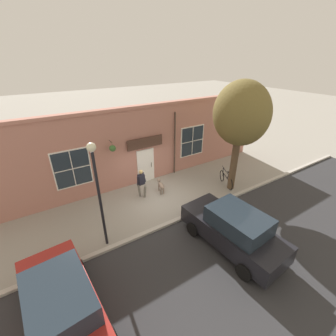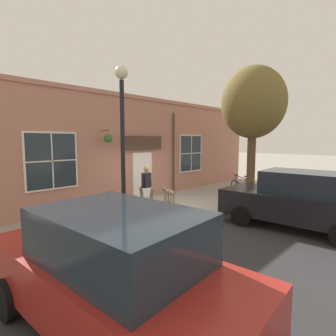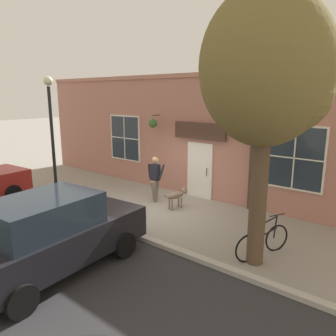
% 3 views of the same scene
% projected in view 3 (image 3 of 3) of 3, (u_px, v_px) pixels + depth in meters
% --- Properties ---
extents(ground_plane, '(90.00, 90.00, 0.00)m').
position_uv_depth(ground_plane, '(157.00, 210.00, 11.15)').
color(ground_plane, gray).
extents(storefront_facade, '(0.95, 18.00, 4.64)m').
position_uv_depth(storefront_facade, '(197.00, 136.00, 12.41)').
color(storefront_facade, '#B27566').
rests_on(storefront_facade, ground_plane).
extents(pedestrian_walking, '(0.65, 0.55, 1.66)m').
position_uv_depth(pedestrian_walking, '(155.00, 175.00, 11.94)').
color(pedestrian_walking, '#6B665B').
rests_on(pedestrian_walking, ground_plane).
extents(dog_on_leash, '(1.08, 0.39, 0.69)m').
position_uv_depth(dog_on_leash, '(177.00, 195.00, 11.26)').
color(dog_on_leash, '#7F6B5B').
rests_on(dog_on_leash, ground_plane).
extents(street_tree_by_curb, '(3.00, 2.70, 6.05)m').
position_uv_depth(street_tree_by_curb, '(270.00, 73.00, 6.73)').
color(street_tree_by_curb, brown).
rests_on(street_tree_by_curb, ground_plane).
extents(leaning_bicycle, '(1.64, 0.66, 1.00)m').
position_uv_depth(leaning_bicycle, '(263.00, 241.00, 7.93)').
color(leaning_bicycle, black).
rests_on(leaning_bicycle, ground_plane).
extents(parked_car_mid_block, '(4.42, 2.18, 1.75)m').
position_uv_depth(parked_car_mid_block, '(51.00, 234.00, 7.12)').
color(parked_car_mid_block, black).
rests_on(parked_car_mid_block, ground_plane).
extents(street_lamp, '(0.32, 0.32, 4.47)m').
position_uv_depth(street_lamp, '(51.00, 121.00, 11.47)').
color(street_lamp, black).
rests_on(street_lamp, ground_plane).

